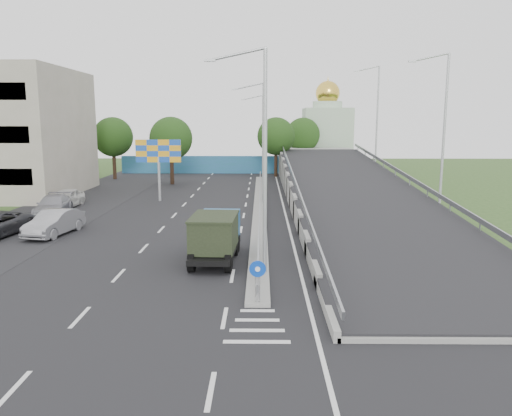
{
  "coord_description": "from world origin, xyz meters",
  "views": [
    {
      "loc": [
        0.14,
        -16.22,
        7.12
      ],
      "look_at": [
        -0.17,
        11.91,
        2.2
      ],
      "focal_mm": 35.0,
      "sensor_mm": 36.0,
      "label": 1
    }
  ],
  "objects_px": {
    "lamp_post_far": "(261,132)",
    "parked_car_e": "(66,198)",
    "church": "(327,133)",
    "sign_bollard": "(258,281)",
    "lamp_post_near": "(261,151)",
    "lamp_post_mid": "(261,137)",
    "dump_truck": "(216,234)",
    "parked_car_b": "(54,223)",
    "billboard": "(158,155)",
    "parked_car_d": "(53,206)"
  },
  "relations": [
    {
      "from": "lamp_post_mid",
      "to": "dump_truck",
      "type": "distance_m",
      "value": 17.9
    },
    {
      "from": "dump_truck",
      "to": "parked_car_e",
      "type": "xyz_separation_m",
      "value": [
        -13.91,
        15.68,
        -0.59
      ]
    },
    {
      "from": "church",
      "to": "lamp_post_far",
      "type": "bearing_deg",
      "value": -125.24
    },
    {
      "from": "parked_car_e",
      "to": "church",
      "type": "bearing_deg",
      "value": 55.58
    },
    {
      "from": "parked_car_d",
      "to": "lamp_post_far",
      "type": "bearing_deg",
      "value": 48.6
    },
    {
      "from": "parked_car_b",
      "to": "lamp_post_far",
      "type": "bearing_deg",
      "value": 77.09
    },
    {
      "from": "lamp_post_near",
      "to": "parked_car_d",
      "type": "height_order",
      "value": "lamp_post_near"
    },
    {
      "from": "sign_bollard",
      "to": "lamp_post_far",
      "type": "bearing_deg",
      "value": 89.86
    },
    {
      "from": "sign_bollard",
      "to": "dump_truck",
      "type": "distance_m",
      "value": 7.0
    },
    {
      "from": "billboard",
      "to": "parked_car_d",
      "type": "height_order",
      "value": "billboard"
    },
    {
      "from": "church",
      "to": "parked_car_e",
      "type": "xyz_separation_m",
      "value": [
        -26.11,
        -35.51,
        -4.53
      ]
    },
    {
      "from": "lamp_post_mid",
      "to": "parked_car_e",
      "type": "height_order",
      "value": "lamp_post_mid"
    },
    {
      "from": "dump_truck",
      "to": "parked_car_d",
      "type": "height_order",
      "value": "dump_truck"
    },
    {
      "from": "lamp_post_far",
      "to": "parked_car_e",
      "type": "distance_m",
      "value": 27.4
    },
    {
      "from": "lamp_post_near",
      "to": "lamp_post_mid",
      "type": "height_order",
      "value": "same"
    },
    {
      "from": "dump_truck",
      "to": "parked_car_b",
      "type": "relative_size",
      "value": 1.18
    },
    {
      "from": "sign_bollard",
      "to": "parked_car_d",
      "type": "relative_size",
      "value": 0.32
    },
    {
      "from": "parked_car_e",
      "to": "parked_car_b",
      "type": "bearing_deg",
      "value": -70.51
    },
    {
      "from": "parked_car_d",
      "to": "parked_car_e",
      "type": "bearing_deg",
      "value": 87.01
    },
    {
      "from": "lamp_post_near",
      "to": "parked_car_b",
      "type": "bearing_deg",
      "value": 147.1
    },
    {
      "from": "lamp_post_mid",
      "to": "parked_car_b",
      "type": "xyz_separation_m",
      "value": [
        -13.02,
        -11.57,
        -5.01
      ]
    },
    {
      "from": "lamp_post_far",
      "to": "church",
      "type": "height_order",
      "value": "church"
    },
    {
      "from": "church",
      "to": "parked_car_b",
      "type": "bearing_deg",
      "value": -116.69
    },
    {
      "from": "lamp_post_mid",
      "to": "billboard",
      "type": "height_order",
      "value": "lamp_post_mid"
    },
    {
      "from": "lamp_post_far",
      "to": "parked_car_b",
      "type": "relative_size",
      "value": 2.09
    },
    {
      "from": "parked_car_b",
      "to": "parked_car_d",
      "type": "xyz_separation_m",
      "value": [
        -2.84,
        6.66,
        -0.04
      ]
    },
    {
      "from": "parked_car_d",
      "to": "billboard",
      "type": "bearing_deg",
      "value": 36.78
    },
    {
      "from": "lamp_post_mid",
      "to": "lamp_post_far",
      "type": "relative_size",
      "value": 1.0
    },
    {
      "from": "dump_truck",
      "to": "parked_car_e",
      "type": "bearing_deg",
      "value": 134.28
    },
    {
      "from": "lamp_post_mid",
      "to": "billboard",
      "type": "relative_size",
      "value": 1.83
    },
    {
      "from": "church",
      "to": "parked_car_d",
      "type": "bearing_deg",
      "value": -123.49
    },
    {
      "from": "lamp_post_mid",
      "to": "lamp_post_near",
      "type": "bearing_deg",
      "value": -90.0
    },
    {
      "from": "lamp_post_mid",
      "to": "church",
      "type": "bearing_deg",
      "value": 73.78
    },
    {
      "from": "parked_car_b",
      "to": "dump_truck",
      "type": "bearing_deg",
      "value": -18.11
    },
    {
      "from": "lamp_post_mid",
      "to": "parked_car_e",
      "type": "xyz_separation_m",
      "value": [
        -16.22,
        -1.51,
        -5.03
      ]
    },
    {
      "from": "church",
      "to": "lamp_post_near",
      "type": "bearing_deg",
      "value": -100.38
    },
    {
      "from": "lamp_post_far",
      "to": "parked_car_e",
      "type": "relative_size",
      "value": 2.2
    },
    {
      "from": "sign_bollard",
      "to": "parked_car_e",
      "type": "distance_m",
      "value": 27.52
    },
    {
      "from": "parked_car_b",
      "to": "parked_car_d",
      "type": "relative_size",
      "value": 0.93
    },
    {
      "from": "billboard",
      "to": "lamp_post_far",
      "type": "bearing_deg",
      "value": 63.16
    },
    {
      "from": "sign_bollard",
      "to": "dump_truck",
      "type": "height_order",
      "value": "dump_truck"
    },
    {
      "from": "dump_truck",
      "to": "parked_car_b",
      "type": "height_order",
      "value": "dump_truck"
    },
    {
      "from": "sign_bollard",
      "to": "lamp_post_near",
      "type": "height_order",
      "value": "lamp_post_near"
    },
    {
      "from": "lamp_post_far",
      "to": "church",
      "type": "bearing_deg",
      "value": 54.76
    },
    {
      "from": "lamp_post_near",
      "to": "lamp_post_far",
      "type": "xyz_separation_m",
      "value": [
        0.0,
        40.0,
        0.0
      ]
    },
    {
      "from": "lamp_post_near",
      "to": "church",
      "type": "xyz_separation_m",
      "value": [
        9.89,
        54.0,
        -0.5
      ]
    },
    {
      "from": "lamp_post_far",
      "to": "parked_car_b",
      "type": "xyz_separation_m",
      "value": [
        -13.02,
        -31.57,
        -5.01
      ]
    },
    {
      "from": "lamp_post_far",
      "to": "parked_car_e",
      "type": "height_order",
      "value": "lamp_post_far"
    },
    {
      "from": "lamp_post_near",
      "to": "parked_car_e",
      "type": "xyz_separation_m",
      "value": [
        -16.22,
        18.49,
        -5.03
      ]
    },
    {
      "from": "lamp_post_far",
      "to": "lamp_post_mid",
      "type": "bearing_deg",
      "value": -90.0
    }
  ]
}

